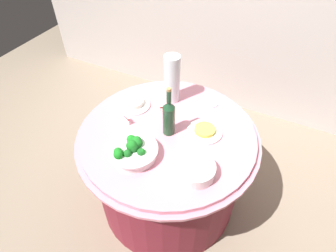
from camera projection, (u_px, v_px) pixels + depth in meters
name	position (u px, v px, depth m)	size (l,w,h in m)	color
ground_plane	(168.00, 196.00, 2.28)	(6.00, 6.00, 0.00)	gray
buffet_table	(168.00, 168.00, 2.02)	(1.16, 1.16, 0.74)	maroon
broccoli_bowl	(133.00, 150.00, 1.60)	(0.28, 0.28, 0.12)	white
plate_stack	(196.00, 170.00, 1.51)	(0.21, 0.21, 0.07)	white
wine_bottle	(169.00, 117.00, 1.68)	(0.07, 0.07, 0.34)	#1D4327
decorative_fruit_vase	(172.00, 82.00, 1.90)	(0.11, 0.11, 0.34)	silver
serving_tongs	(209.00, 101.00, 1.98)	(0.16, 0.11, 0.01)	silver
food_plate_rice	(134.00, 104.00, 1.94)	(0.22, 0.22, 0.04)	white
food_plate_fried_egg	(205.00, 131.00, 1.76)	(0.22, 0.22, 0.04)	white
label_placard_front	(164.00, 109.00, 1.88)	(0.05, 0.03, 0.05)	white
label_placard_mid	(127.00, 119.00, 1.81)	(0.05, 0.03, 0.05)	white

